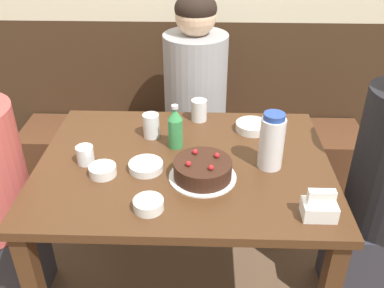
# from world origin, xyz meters

# --- Properties ---
(bench_seat) EXTENTS (2.05, 0.38, 0.43)m
(bench_seat) POSITION_xyz_m (0.00, 0.83, 0.22)
(bench_seat) COLOR #56331E
(bench_seat) RESTS_ON ground_plane
(dining_table) EXTENTS (1.15, 0.86, 0.76)m
(dining_table) POSITION_xyz_m (0.00, 0.00, 0.65)
(dining_table) COLOR #4C2D19
(dining_table) RESTS_ON ground_plane
(birthday_cake) EXTENTS (0.25, 0.25, 0.09)m
(birthday_cake) POSITION_xyz_m (0.07, -0.11, 0.79)
(birthday_cake) COLOR white
(birthday_cake) RESTS_ON dining_table
(water_pitcher) EXTENTS (0.09, 0.09, 0.23)m
(water_pitcher) POSITION_xyz_m (0.33, -0.02, 0.87)
(water_pitcher) COLOR white
(water_pitcher) RESTS_ON dining_table
(soju_bottle) EXTENTS (0.06, 0.06, 0.19)m
(soju_bottle) POSITION_xyz_m (-0.04, 0.11, 0.85)
(soju_bottle) COLOR #388E4C
(soju_bottle) RESTS_ON dining_table
(napkin_holder) EXTENTS (0.11, 0.08, 0.11)m
(napkin_holder) POSITION_xyz_m (0.46, -0.31, 0.80)
(napkin_holder) COLOR white
(napkin_holder) RESTS_ON dining_table
(bowl_soup_white) EXTENTS (0.10, 0.10, 0.04)m
(bowl_soup_white) POSITION_xyz_m (-0.10, -0.29, 0.78)
(bowl_soup_white) COLOR white
(bowl_soup_white) RESTS_ON dining_table
(bowl_rice_small) EXTENTS (0.13, 0.13, 0.03)m
(bowl_rice_small) POSITION_xyz_m (-0.14, -0.06, 0.77)
(bowl_rice_small) COLOR white
(bowl_rice_small) RESTS_ON dining_table
(bowl_side_dish) EXTENTS (0.10, 0.10, 0.04)m
(bowl_side_dish) POSITION_xyz_m (-0.30, -0.10, 0.78)
(bowl_side_dish) COLOR white
(bowl_side_dish) RESTS_ON dining_table
(bowl_sauce_shallow) EXTENTS (0.14, 0.14, 0.04)m
(bowl_sauce_shallow) POSITION_xyz_m (0.29, 0.26, 0.78)
(bowl_sauce_shallow) COLOR white
(bowl_sauce_shallow) RESTS_ON dining_table
(glass_water_tall) EXTENTS (0.07, 0.07, 0.07)m
(glass_water_tall) POSITION_xyz_m (-0.38, -0.02, 0.79)
(glass_water_tall) COLOR silver
(glass_water_tall) RESTS_ON dining_table
(glass_tumbler_short) EXTENTS (0.07, 0.07, 0.10)m
(glass_tumbler_short) POSITION_xyz_m (-0.15, 0.19, 0.81)
(glass_tumbler_short) COLOR silver
(glass_tumbler_short) RESTS_ON dining_table
(glass_shot_small) EXTENTS (0.07, 0.07, 0.10)m
(glass_shot_small) POSITION_xyz_m (0.05, 0.35, 0.81)
(glass_shot_small) COLOR silver
(glass_shot_small) RESTS_ON dining_table
(person_teal_shirt) EXTENTS (0.33, 0.34, 1.26)m
(person_teal_shirt) POSITION_xyz_m (0.03, 0.69, 0.61)
(person_teal_shirt) COLOR #33333D
(person_teal_shirt) RESTS_ON ground_plane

